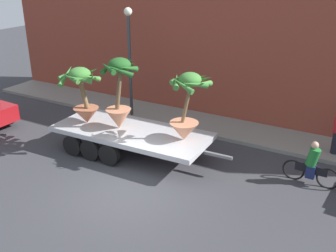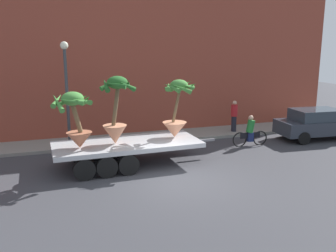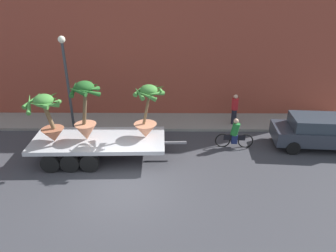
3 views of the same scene
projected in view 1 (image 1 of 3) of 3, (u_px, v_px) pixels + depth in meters
The scene contains 9 objects.
ground_plane at pixel (129, 191), 12.53m from camera, with size 60.00×60.00×0.00m, color #38383D.
sidewalk at pixel (207, 125), 17.40m from camera, with size 24.00×2.20×0.15m, color gray.
building_facade at pixel (227, 30), 17.24m from camera, with size 24.00×1.20×7.96m, color brown.
flatbed_trailer at pixel (126, 134), 14.78m from camera, with size 6.92×2.60×0.98m.
potted_palm_rear at pixel (119, 95), 14.23m from camera, with size 1.39×1.47×2.69m.
potted_palm_middle at pixel (187, 109), 13.31m from camera, with size 1.44×1.48×2.45m.
potted_palm_front at pixel (83, 94), 14.86m from camera, with size 1.54×1.49×2.17m.
cyclist at pixel (312, 165), 12.72m from camera, with size 1.84×0.36×1.54m.
street_lamp at pixel (129, 49), 17.11m from camera, with size 0.36×0.36×4.83m.
Camera 1 is at (6.34, -8.75, 6.79)m, focal length 42.05 mm.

